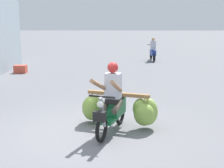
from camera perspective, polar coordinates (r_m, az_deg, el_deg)
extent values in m
plane|color=slate|center=(7.19, -4.55, -8.78)|extent=(120.00, 120.00, 0.00)
torus|color=black|center=(6.60, -1.88, -8.06)|extent=(0.26, 0.55, 0.56)
torus|color=black|center=(7.67, 1.46, -5.20)|extent=(0.26, 0.55, 0.56)
cube|color=#196638|center=(7.03, -0.36, -6.46)|extent=(0.41, 0.61, 0.08)
cube|color=#196638|center=(7.33, 0.73, -4.20)|extent=(0.48, 0.70, 0.36)
cube|color=black|center=(7.20, 0.52, -2.68)|extent=(0.44, 0.65, 0.10)
cylinder|color=gray|center=(6.55, -1.70, -5.09)|extent=(0.16, 0.29, 0.69)
cylinder|color=black|center=(6.42, -1.85, -2.28)|extent=(0.54, 0.22, 0.04)
sphere|color=silver|center=(6.38, -2.11, -3.66)|extent=(0.14, 0.14, 0.14)
cube|color=black|center=(6.42, -2.23, -5.82)|extent=(0.28, 0.23, 0.20)
cube|color=#196638|center=(6.50, -1.90, -5.57)|extent=(0.19, 0.30, 0.04)
cube|color=olive|center=(7.40, 1.11, -1.82)|extent=(1.45, 0.59, 0.08)
cube|color=olive|center=(7.57, 1.55, -1.74)|extent=(1.30, 0.52, 0.06)
ellipsoid|color=#7EA241|center=(7.26, 5.78, -5.44)|extent=(0.52, 0.48, 0.52)
cylinder|color=#998459|center=(7.17, 5.83, -3.00)|extent=(0.02, 0.02, 0.18)
ellipsoid|color=#81A544|center=(7.35, 5.08, -4.43)|extent=(0.37, 0.34, 0.48)
cylinder|color=#998459|center=(7.28, 5.12, -2.44)|extent=(0.02, 0.02, 0.11)
ellipsoid|color=#8AAE4D|center=(7.84, -3.52, -4.27)|extent=(0.43, 0.40, 0.61)
cylinder|color=#998459|center=(7.75, -3.55, -1.75)|extent=(0.02, 0.02, 0.16)
ellipsoid|color=#84A847|center=(7.41, 6.50, -4.92)|extent=(0.58, 0.56, 0.64)
cylinder|color=#998459|center=(7.32, 6.57, -2.38)|extent=(0.02, 0.02, 0.10)
ellipsoid|color=#88AB4A|center=(7.70, -2.60, -4.32)|extent=(0.42, 0.40, 0.56)
cylinder|color=#998459|center=(7.62, -2.62, -1.95)|extent=(0.02, 0.02, 0.15)
ellipsoid|color=#7DA140|center=(7.65, -3.72, -4.33)|extent=(0.58, 0.56, 0.58)
cylinder|color=#998459|center=(7.57, -3.75, -1.96)|extent=(0.02, 0.02, 0.13)
cube|color=#B2B7C6|center=(7.02, 0.20, -0.30)|extent=(0.39, 0.32, 0.56)
sphere|color=#B22626|center=(6.93, 0.15, 2.98)|extent=(0.24, 0.24, 0.24)
cylinder|color=#9E7051|center=(6.63, 0.79, -0.45)|extent=(0.28, 0.72, 0.39)
cylinder|color=#9E7051|center=(6.76, -2.33, -0.21)|extent=(0.37, 0.70, 0.39)
cylinder|color=#4C4238|center=(6.97, 0.95, -4.04)|extent=(0.27, 0.46, 0.27)
cylinder|color=#4C4238|center=(7.06, -1.20, -3.83)|extent=(0.27, 0.46, 0.27)
torus|color=black|center=(19.80, 7.00, 5.11)|extent=(0.11, 0.52, 0.52)
torus|color=black|center=(18.73, 7.56, 4.72)|extent=(0.11, 0.52, 0.52)
cube|color=navy|center=(19.14, 7.34, 5.60)|extent=(0.29, 0.91, 0.32)
cylinder|color=black|center=(19.69, 7.08, 7.00)|extent=(0.50, 0.06, 0.04)
cube|color=#B2B7C6|center=(19.08, 7.39, 6.93)|extent=(0.31, 0.22, 0.52)
sphere|color=tan|center=(19.07, 7.41, 7.99)|extent=(0.20, 0.20, 0.20)
cube|color=#CC4C38|center=(15.48, -16.08, 2.60)|extent=(0.56, 0.40, 0.36)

